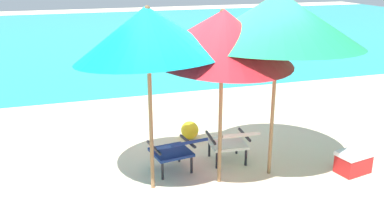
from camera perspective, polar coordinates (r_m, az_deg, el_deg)
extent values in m
plane|color=beige|center=(10.06, -6.40, 2.33)|extent=(40.00, 40.00, 0.00)
cube|color=#28B2B7|center=(18.38, -11.89, 9.48)|extent=(40.00, 18.00, 0.01)
cube|color=navy|center=(6.08, -2.81, -5.89)|extent=(0.59, 0.57, 0.04)
cube|color=navy|center=(5.67, -1.38, -4.80)|extent=(0.59, 0.59, 0.27)
cylinder|color=black|center=(6.25, -5.43, -6.78)|extent=(0.04, 0.04, 0.26)
cylinder|color=black|center=(6.40, -1.72, -6.06)|extent=(0.04, 0.04, 0.26)
cylinder|color=black|center=(5.90, -3.95, -8.37)|extent=(0.04, 0.04, 0.26)
cylinder|color=black|center=(6.05, -0.07, -7.56)|extent=(0.04, 0.04, 0.26)
cube|color=black|center=(5.94, -5.14, -5.28)|extent=(0.10, 0.50, 0.03)
cube|color=black|center=(6.13, -0.59, -4.44)|extent=(0.10, 0.50, 0.03)
cube|color=silver|center=(6.38, 4.74, -4.73)|extent=(0.56, 0.54, 0.04)
cube|color=silver|center=(5.95, 5.86, -3.71)|extent=(0.56, 0.56, 0.27)
cylinder|color=black|center=(6.56, 2.32, -5.41)|extent=(0.04, 0.04, 0.26)
cylinder|color=black|center=(6.68, 5.97, -5.04)|extent=(0.04, 0.04, 0.26)
cylinder|color=black|center=(6.20, 3.33, -6.95)|extent=(0.04, 0.04, 0.26)
cylinder|color=black|center=(6.32, 7.19, -6.52)|extent=(0.04, 0.04, 0.26)
cube|color=black|center=(6.26, 2.49, -3.95)|extent=(0.07, 0.50, 0.03)
cube|color=black|center=(6.41, 6.99, -3.52)|extent=(0.07, 0.50, 0.03)
cylinder|color=olive|center=(5.40, -5.50, -2.30)|extent=(0.05, 0.05, 1.76)
cone|color=#0A93AD|center=(5.10, -5.90, 9.97)|extent=(2.52, 2.53, 0.75)
sphere|color=#4C3823|center=(5.07, -6.01, 13.10)|extent=(0.07, 0.07, 0.07)
cylinder|color=olive|center=(5.55, 3.79, -1.96)|extent=(0.05, 0.05, 1.71)
cone|color=red|center=(5.26, 4.05, 9.67)|extent=(2.51, 2.53, 0.77)
sphere|color=#4C3823|center=(5.23, 4.12, 12.71)|extent=(0.07, 0.07, 0.07)
cylinder|color=olive|center=(5.85, 10.70, -0.46)|extent=(0.05, 0.05, 1.84)
cone|color=#1E9E60|center=(5.58, 11.46, 11.52)|extent=(2.87, 2.88, 0.77)
sphere|color=yellow|center=(7.20, -0.30, -2.97)|extent=(0.30, 0.30, 0.30)
cube|color=red|center=(6.49, 20.69, -6.99)|extent=(0.50, 0.38, 0.26)
cube|color=white|center=(6.42, 20.85, -5.70)|extent=(0.52, 0.40, 0.06)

